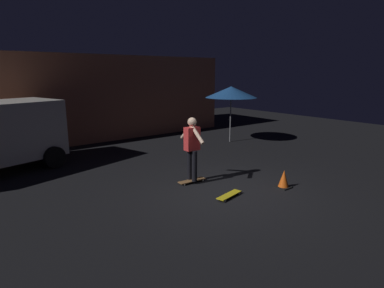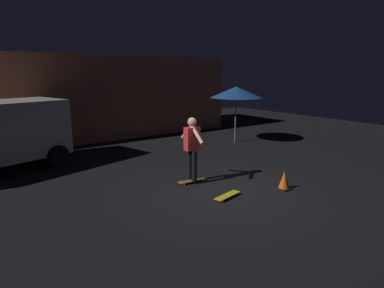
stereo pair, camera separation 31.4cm
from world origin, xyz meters
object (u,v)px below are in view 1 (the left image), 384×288
Objects in this scene: patio_umbrella at (231,92)px; skateboard_spare at (229,195)px; skater at (192,145)px; traffic_cone at (284,180)px; skateboard_ridden at (192,181)px.

patio_umbrella reaches higher than skateboard_spare.
skater is (-0.05, 1.34, 0.98)m from skateboard_spare.
patio_umbrella is 2.86× the size of skateboard_spare.
skater is (-4.43, -3.07, -1.04)m from patio_umbrella.
patio_umbrella reaches higher than traffic_cone.
skateboard_ridden and skateboard_spare have the same top height.
patio_umbrella reaches higher than skateboard_ridden.
skater is at bearing 0.00° from skateboard_ridden.
traffic_cone is at bearing -13.92° from skateboard_spare.
skateboard_ridden is 1.71× the size of traffic_cone.
traffic_cone is (1.59, -1.72, 0.16)m from skateboard_ridden.
patio_umbrella is 5.76m from skateboard_ridden.
patio_umbrella is at bearing 45.22° from skateboard_spare.
patio_umbrella reaches higher than skater.
traffic_cone reaches higher than skateboard_spare.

